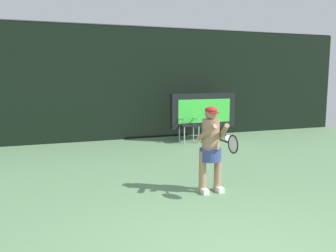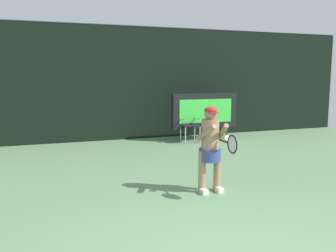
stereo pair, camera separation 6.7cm
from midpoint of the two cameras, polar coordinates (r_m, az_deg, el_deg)
backdrop_screen at (r=11.59m, az=-10.63°, el=6.60°), size 18.00×0.12×3.66m
scoreboard at (r=11.60m, az=5.45°, el=2.43°), size 2.20×0.21×1.50m
umpire_chair at (r=11.19m, az=3.05°, el=0.55°), size 0.52×0.44×1.08m
water_bottle at (r=11.24m, az=5.29°, el=-1.99°), size 0.07×0.07×0.27m
tennis_player at (r=6.41m, az=6.51°, el=-3.05°), size 0.53×0.61×1.53m
tennis_racket at (r=5.94m, az=9.85°, el=-2.83°), size 0.03×0.60×0.31m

